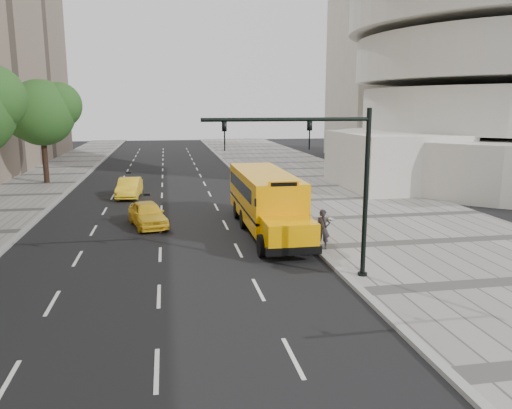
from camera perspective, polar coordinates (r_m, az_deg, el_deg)
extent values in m
plane|color=black|center=(27.42, -8.72, -2.54)|extent=(140.00, 140.00, 0.00)
cube|color=gray|center=(30.14, 14.72, -1.38)|extent=(12.00, 140.00, 0.15)
cube|color=gray|center=(28.17, 3.57, -1.90)|extent=(0.30, 140.00, 0.15)
cube|color=gray|center=(28.38, -25.10, -2.87)|extent=(0.30, 140.00, 0.15)
cylinder|color=silver|center=(51.05, 26.75, 5.03)|extent=(32.00, 32.00, 4.00)
cylinder|color=silver|center=(50.86, 27.16, 9.62)|extent=(26.00, 26.00, 3.60)
cube|color=beige|center=(67.93, 15.82, 20.19)|extent=(14.00, 12.00, 35.00)
cube|color=silver|center=(40.86, 15.39, 4.85)|extent=(8.00, 10.00, 4.40)
cylinder|color=black|center=(45.04, -23.01, 5.46)|extent=(0.44, 0.44, 5.24)
sphere|color=#1F4918|center=(44.87, -23.33, 9.62)|extent=(5.35, 5.35, 5.35)
sphere|color=#1F4918|center=(44.89, -21.62, 10.51)|extent=(3.75, 3.75, 3.75)
sphere|color=#1F4918|center=(44.74, -24.75, 8.99)|extent=(3.48, 3.48, 3.48)
cube|color=#FFA500|center=(26.63, 0.94, 1.08)|extent=(2.50, 9.00, 2.45)
cube|color=#FFA500|center=(21.52, 3.77, -3.24)|extent=(2.20, 2.00, 1.10)
cube|color=black|center=(20.85, 4.34, -5.30)|extent=(2.38, 0.25, 0.35)
cube|color=black|center=(26.72, 0.94, -0.02)|extent=(2.52, 9.00, 0.12)
cube|color=black|center=(22.27, 3.15, 0.30)|extent=(2.05, 0.10, 0.90)
cube|color=black|center=(27.03, 0.74, 2.26)|extent=(2.52, 7.50, 0.70)
cube|color=#FFA500|center=(22.13, 3.18, 2.33)|extent=(1.40, 0.12, 0.28)
ellipsoid|color=silver|center=(20.45, 8.89, -1.81)|extent=(0.32, 0.32, 0.14)
cylinder|color=black|center=(20.63, 8.04, -2.25)|extent=(0.36, 0.47, 0.58)
cylinder|color=black|center=(21.73, 0.66, -4.71)|extent=(0.30, 1.00, 1.00)
cylinder|color=black|center=(22.25, 6.40, -4.40)|extent=(0.30, 1.00, 1.00)
cylinder|color=black|center=(26.69, -1.45, -1.69)|extent=(0.30, 1.00, 1.00)
cylinder|color=black|center=(27.12, 3.28, -1.50)|extent=(0.30, 1.00, 1.00)
cylinder|color=black|center=(29.11, -2.20, -0.60)|extent=(0.30, 1.00, 1.00)
cylinder|color=black|center=(29.50, 2.15, -0.44)|extent=(0.30, 1.00, 1.00)
imported|color=yellow|center=(27.71, -12.29, -1.07)|extent=(2.54, 4.28, 1.37)
imported|color=yellow|center=(36.84, -14.27, 1.87)|extent=(1.72, 4.28, 1.38)
imported|color=#252228|center=(22.48, 7.65, -2.83)|extent=(0.75, 0.60, 1.79)
cylinder|color=black|center=(18.78, 12.43, 0.94)|extent=(0.18, 0.18, 6.40)
cylinder|color=black|center=(19.55, 12.05, -7.96)|extent=(0.36, 0.36, 0.25)
cylinder|color=black|center=(17.55, 3.61, 9.67)|extent=(6.00, 0.14, 0.14)
imported|color=black|center=(17.78, 6.12, 7.88)|extent=(0.16, 0.20, 1.00)
imported|color=black|center=(17.19, -3.62, 7.81)|extent=(0.16, 0.20, 1.00)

